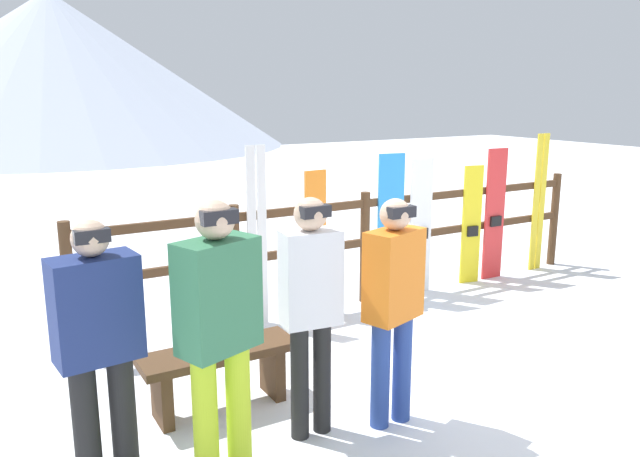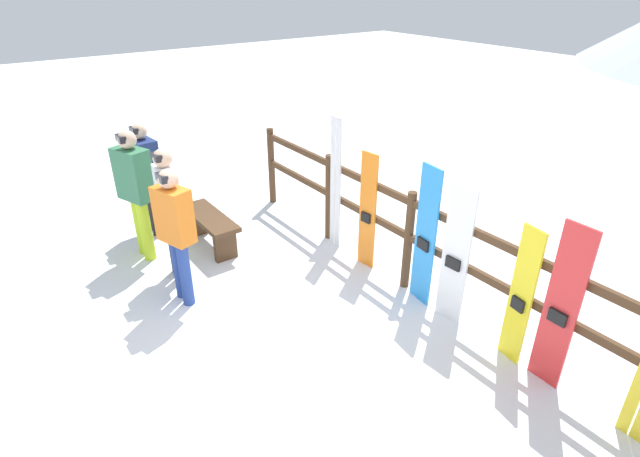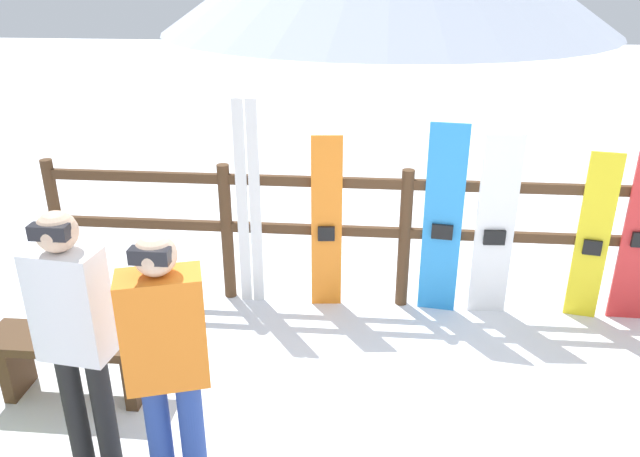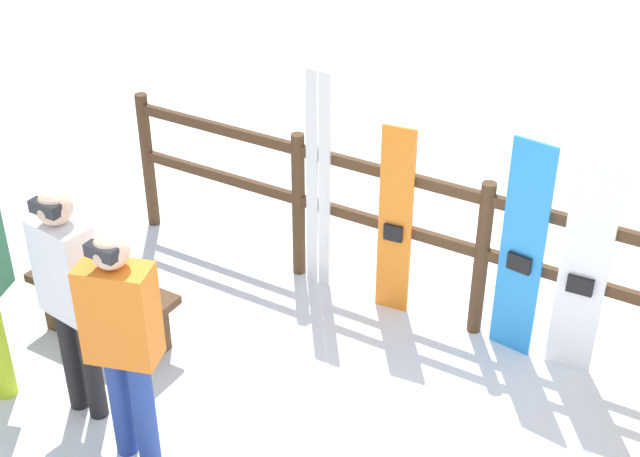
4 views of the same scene
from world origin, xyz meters
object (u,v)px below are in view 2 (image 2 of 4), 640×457
Objects in this scene: person_navy at (146,172)px; snowboard_red at (561,309)px; person_white at (169,204)px; snowboard_white at (455,257)px; snowboard_orange at (368,212)px; ski_pair_white at (336,184)px; bench at (210,224)px; person_plaid_green at (136,187)px; person_orange at (175,228)px; snowboard_blue at (425,237)px; snowboard_yellow at (521,297)px.

snowboard_red is at bearing 20.40° from person_navy.
person_navy is (-1.26, 0.16, -0.05)m from person_white.
snowboard_white is at bearing 25.77° from person_navy.
snowboard_orange is (2.42, 1.81, -0.16)m from person_navy.
person_navy is at bearing -159.60° from snowboard_red.
snowboard_red is (3.08, -0.00, -0.09)m from ski_pair_white.
bench is 0.71× the size of snowboard_red.
bench is 1.04m from person_plaid_green.
person_orange is at bearing -9.63° from person_navy.
snowboard_orange is (1.55, 1.35, 0.40)m from bench.
snowboard_red is at bearing -0.00° from snowboard_blue.
person_navy is 1.03× the size of snowboard_white.
snowboard_orange is 0.93× the size of snowboard_red.
bench is at bearing 122.78° from person_white.
person_navy is at bearing -143.20° from snowboard_orange.
person_navy is 1.06× the size of snowboard_orange.
person_orange is 1.00× the size of person_navy.
snowboard_orange is at bearing 59.59° from person_white.
person_orange reaches higher than bench.
snowboard_yellow is at bearing -0.01° from snowboard_blue.
person_white is at bearing -104.90° from ski_pair_white.
snowboard_white is at bearing -0.01° from snowboard_blue.
person_orange is at bearing -39.28° from bench.
snowboard_orange is at bearing 36.80° from person_navy.
person_white reaches higher than snowboard_red.
snowboard_white is at bearing 25.10° from bench.
bench is at bearing -138.99° from snowboard_orange.
person_orange is 0.94× the size of person_plaid_green.
snowboard_blue reaches higher than snowboard_white.
person_orange is at bearing -145.39° from snowboard_red.
person_plaid_green is at bearing -146.04° from snowboard_white.
snowboard_red is (1.12, 0.00, 0.03)m from snowboard_white.
snowboard_white is at bearing 179.99° from snowboard_yellow.
bench is at bearing -161.34° from snowboard_red.
snowboard_red is at bearing -0.06° from ski_pair_white.
ski_pair_white is at bearing 75.10° from person_white.
person_navy is 0.89× the size of ski_pair_white.
person_white is 0.96× the size of person_plaid_green.
person_orange reaches higher than snowboard_orange.
snowboard_blue reaches higher than bench.
bench is 4.24m from snowboard_red.
snowboard_orange reaches higher than bench.
ski_pair_white is at bearing 45.39° from person_navy.
bench is at bearing -159.63° from snowboard_yellow.
bench is at bearing 70.38° from person_plaid_green.
ski_pair_white is 2.72m from snowboard_yellow.
person_navy is 2.55m from ski_pair_white.
ski_pair_white is (-0.01, 2.12, -0.04)m from person_orange.
snowboard_blue is 1.14× the size of snowboard_yellow.
ski_pair_white reaches higher than snowboard_orange.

